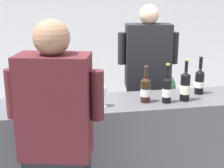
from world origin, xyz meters
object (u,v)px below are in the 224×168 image
Objects in this scene: wine_bottle_0 at (146,90)px; person_server at (147,94)px; wine_bottle_4 at (55,87)px; potted_shrub at (150,82)px; wine_bottle_1 at (54,94)px; wine_bottle_3 at (185,86)px; wine_bottle_5 at (200,81)px; person_guest at (58,164)px; ice_bucket at (23,94)px; wine_bottle_2 at (167,89)px; wine_glass at (102,92)px.

wine_bottle_0 is 0.72m from person_server.
potted_shrub is at bearing 42.69° from wine_bottle_4.
wine_bottle_3 is at bearing -0.08° from wine_bottle_1.
wine_bottle_0 is at bearing -165.90° from wine_bottle_5.
potted_shrub is (1.12, 1.03, -0.29)m from wine_bottle_4.
wine_bottle_1 is 1.17m from person_server.
wine_bottle_3 is 1.06× the size of wine_bottle_5.
potted_shrub is at bearing 86.25° from wine_bottle_3.
ice_bucket is at bearing 111.18° from person_guest.
person_guest reaches higher than wine_bottle_0.
wine_bottle_0 is 0.99× the size of wine_bottle_1.
person_guest is (-0.89, -0.55, -0.27)m from wine_bottle_2.
wine_bottle_1 reaches higher than potted_shrub.
wine_bottle_1 is (-0.72, -0.02, 0.01)m from wine_bottle_0.
wine_bottle_3 reaches higher than wine_bottle_4.
wine_glass is (0.36, -0.02, 0.01)m from wine_bottle_1.
person_guest is 2.11m from potted_shrub.
wine_bottle_1 is 0.23m from ice_bucket.
potted_shrub is (1.13, 1.78, -0.02)m from person_guest.
wine_bottle_1 is at bearing -178.21° from wine_bottle_0.
wine_bottle_5 is (1.25, 0.15, -0.00)m from wine_bottle_1.
wine_glass is at bearing -129.80° from person_server.
ice_bucket is 1.35m from person_server.
person_server is 0.58m from potted_shrub.
wine_bottle_0 is 0.96m from ice_bucket.
wine_bottle_3 reaches higher than wine_bottle_0.
wine_bottle_1 is 1.05m from wine_bottle_3.
wine_bottle_2 is at bearing -2.41° from ice_bucket.
wine_bottle_5 is (0.36, 0.18, 0.00)m from wine_bottle_2.
wine_bottle_5 is at bearing 14.10° from wine_bottle_0.
wine_bottle_2 is at bearing -14.90° from wine_bottle_0.
wine_bottle_0 is at bearing 175.77° from wine_bottle_3.
wine_bottle_3 reaches higher than wine_bottle_2.
person_guest is at bearing -90.20° from wine_bottle_1.
person_server reaches higher than wine_glass.
wine_bottle_4 reaches higher than potted_shrub.
wine_bottle_3 is 0.20× the size of person_guest.
ice_bucket is (-0.23, 0.03, 0.00)m from wine_bottle_1.
wine_bottle_0 reaches higher than potted_shrub.
wine_bottle_2 is 1.02× the size of wine_bottle_4.
wine_bottle_1 is 0.63m from person_guest.
wine_bottle_0 is at bearing -12.06° from wine_bottle_4.
person_server is 1.36× the size of potted_shrub.
wine_bottle_3 is at bearing -79.85° from person_server.
potted_shrub is (-0.12, 1.06, -0.29)m from wine_bottle_5.
wine_bottle_1 is 1.61× the size of wine_glass.
person_server is at bearing 121.96° from wine_bottle_5.
wine_bottle_3 is at bearing 1.49° from wine_glass.
wine_bottle_0 is at bearing -0.22° from ice_bucket.
wine_bottle_3 is (0.16, 0.02, 0.01)m from wine_bottle_2.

